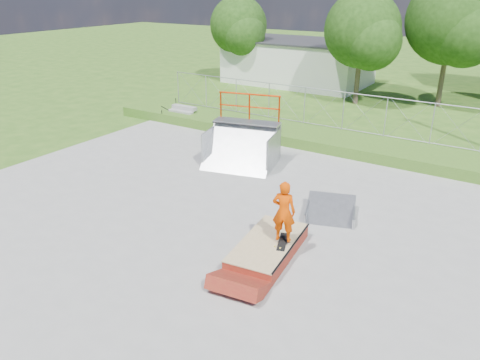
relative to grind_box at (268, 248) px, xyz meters
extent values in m
plane|color=#315F1B|center=(-2.16, 0.42, -0.21)|extent=(120.00, 120.00, 0.00)
cube|color=gray|center=(-2.16, 0.42, -0.19)|extent=(20.00, 16.00, 0.04)
cube|color=#315F1B|center=(-2.16, 9.92, 0.04)|extent=(24.00, 3.00, 0.50)
cube|color=maroon|center=(0.00, 0.00, -0.01)|extent=(1.70, 2.99, 0.40)
cube|color=tan|center=(0.00, 0.00, 0.20)|extent=(1.72, 3.01, 0.03)
cube|color=black|center=(0.38, 0.11, 0.26)|extent=(0.47, 0.82, 0.13)
imported|color=#E04100|center=(0.38, 0.11, 1.11)|extent=(0.71, 0.55, 1.71)
cube|color=white|center=(-10.16, 22.42, 1.29)|extent=(10.00, 6.00, 3.00)
cylinder|color=brown|center=(-4.16, 18.42, 1.01)|extent=(0.30, 0.30, 2.45)
sphere|color=#19390F|center=(-4.16, 18.42, 4.20)|extent=(4.48, 4.48, 4.48)
sphere|color=#19390F|center=(-3.32, 17.86, 3.64)|extent=(3.36, 3.36, 3.36)
cylinder|color=brown|center=(0.34, 20.42, 1.19)|extent=(0.30, 0.30, 2.80)
sphere|color=#19390F|center=(0.34, 20.42, 4.83)|extent=(5.12, 5.12, 5.12)
sphere|color=#19390F|center=(1.30, 19.78, 4.19)|extent=(3.84, 3.84, 3.84)
cylinder|color=brown|center=(-14.16, 20.42, 0.92)|extent=(0.30, 0.30, 2.27)
sphere|color=#19390F|center=(-14.16, 20.42, 3.88)|extent=(4.16, 4.16, 4.16)
sphere|color=#19390F|center=(-13.38, 19.90, 3.36)|extent=(3.12, 3.12, 3.12)
camera|label=1|loc=(5.35, -9.76, 6.71)|focal=35.00mm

